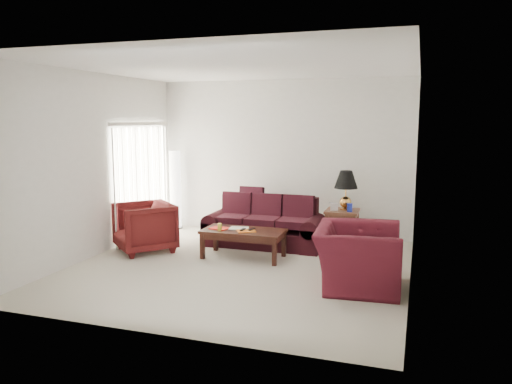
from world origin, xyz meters
TOP-DOWN VIEW (x-y plane):
  - floor at (0.00, 0.00)m, footprint 5.00×5.00m
  - blinds at (-2.42, 1.30)m, footprint 0.10×2.00m
  - sofa at (-0.03, 1.40)m, footprint 2.17×1.09m
  - throw_pillow at (-0.52, 2.13)m, footprint 0.47×0.24m
  - end_table at (1.28, 1.93)m, footprint 0.63×0.63m
  - table_lamp at (1.32, 1.98)m, footprint 0.51×0.51m
  - clock at (1.14, 1.84)m, footprint 0.14×0.06m
  - blue_canister at (1.42, 1.79)m, footprint 0.09×0.09m
  - picture_frame at (1.09, 2.13)m, footprint 0.16×0.19m
  - floor_lamp at (-2.19, 2.20)m, footprint 0.34×0.34m
  - armchair_left at (-1.86, 0.40)m, footprint 1.29×1.29m
  - armchair_right at (1.82, -0.29)m, footprint 1.19×1.34m
  - coffee_table at (-0.12, 0.55)m, footprint 1.48×1.16m
  - magazine_red at (-0.52, 0.50)m, footprint 0.32×0.27m
  - magazine_white at (-0.22, 0.61)m, footprint 0.33×0.26m
  - magazine_orange at (-0.04, 0.46)m, footprint 0.35×0.33m
  - remote_a at (-0.10, 0.46)m, footprint 0.05×0.16m
  - remote_b at (0.03, 0.53)m, footprint 0.07×0.17m
  - yellow_glass at (-0.47, 0.39)m, footprint 0.09×0.09m

SIDE VIEW (x-z plane):
  - floor at x=0.00m, z-range 0.00..0.00m
  - coffee_table at x=-0.12m, z-range 0.00..0.46m
  - end_table at x=1.28m, z-range 0.00..0.63m
  - armchair_right at x=1.82m, z-range 0.00..0.82m
  - armchair_left at x=-1.86m, z-range 0.00..0.84m
  - sofa at x=-0.03m, z-range 0.00..0.86m
  - magazine_orange at x=-0.04m, z-range 0.46..0.48m
  - magazine_red at x=-0.52m, z-range 0.46..0.48m
  - magazine_white at x=-0.22m, z-range 0.46..0.48m
  - remote_a at x=-0.10m, z-range 0.48..0.50m
  - remote_b at x=0.03m, z-range 0.48..0.50m
  - yellow_glass at x=-0.47m, z-range 0.46..0.58m
  - clock at x=1.14m, z-range 0.63..0.77m
  - blue_canister at x=1.42m, z-range 0.63..0.78m
  - picture_frame at x=1.09m, z-range 0.69..0.74m
  - throw_pillow at x=-0.52m, z-range 0.47..0.96m
  - floor_lamp at x=-2.19m, z-range 0.00..1.63m
  - table_lamp at x=1.32m, z-range 0.63..1.34m
  - blinds at x=-2.42m, z-range 0.00..2.16m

